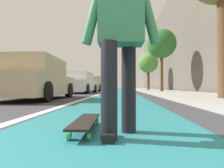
{
  "coord_description": "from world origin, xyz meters",
  "views": [
    {
      "loc": [
        -0.98,
        -0.18,
        0.44
      ],
      "look_at": [
        12.32,
        0.58,
        0.65
      ],
      "focal_mm": 29.16,
      "sensor_mm": 36.0,
      "label": 1
    }
  ],
  "objects_px": {
    "skater_person": "(120,32)",
    "parked_car_mid": "(79,83)",
    "parked_car_far": "(93,84)",
    "traffic_light": "(108,67)",
    "street_tree_far": "(148,63)",
    "street_tree_mid": "(161,44)",
    "skateboard": "(86,122)",
    "parked_car_near": "(35,80)"
  },
  "relations": [
    {
      "from": "skateboard",
      "to": "parked_car_near",
      "type": "distance_m",
      "value": 5.31
    },
    {
      "from": "street_tree_mid",
      "to": "parked_car_far",
      "type": "bearing_deg",
      "value": 43.46
    },
    {
      "from": "street_tree_mid",
      "to": "street_tree_far",
      "type": "height_order",
      "value": "street_tree_mid"
    },
    {
      "from": "traffic_light",
      "to": "street_tree_far",
      "type": "relative_size",
      "value": 1.02
    },
    {
      "from": "street_tree_far",
      "to": "skater_person",
      "type": "bearing_deg",
      "value": 171.22
    },
    {
      "from": "parked_car_near",
      "to": "parked_car_mid",
      "type": "xyz_separation_m",
      "value": [
        6.58,
        0.01,
        0.02
      ]
    },
    {
      "from": "traffic_light",
      "to": "street_tree_far",
      "type": "xyz_separation_m",
      "value": [
        -2.61,
        -4.55,
        0.11
      ]
    },
    {
      "from": "skater_person",
      "to": "parked_car_far",
      "type": "bearing_deg",
      "value": 9.99
    },
    {
      "from": "traffic_light",
      "to": "street_tree_mid",
      "type": "height_order",
      "value": "street_tree_mid"
    },
    {
      "from": "skateboard",
      "to": "parked_car_mid",
      "type": "height_order",
      "value": "parked_car_mid"
    },
    {
      "from": "skateboard",
      "to": "skater_person",
      "type": "relative_size",
      "value": 0.52
    },
    {
      "from": "parked_car_near",
      "to": "parked_car_mid",
      "type": "distance_m",
      "value": 6.58
    },
    {
      "from": "parked_car_near",
      "to": "traffic_light",
      "type": "xyz_separation_m",
      "value": [
        16.06,
        -1.33,
        2.17
      ]
    },
    {
      "from": "skateboard",
      "to": "parked_car_near",
      "type": "xyz_separation_m",
      "value": [
        4.5,
        2.74,
        0.6
      ]
    },
    {
      "from": "skater_person",
      "to": "skateboard",
      "type": "bearing_deg",
      "value": 66.64
    },
    {
      "from": "skater_person",
      "to": "street_tree_far",
      "type": "bearing_deg",
      "value": -8.78
    },
    {
      "from": "parked_car_mid",
      "to": "skateboard",
      "type": "bearing_deg",
      "value": -166.06
    },
    {
      "from": "skater_person",
      "to": "parked_car_mid",
      "type": "distance_m",
      "value": 11.66
    },
    {
      "from": "skateboard",
      "to": "parked_car_near",
      "type": "height_order",
      "value": "parked_car_near"
    },
    {
      "from": "skater_person",
      "to": "parked_car_far",
      "type": "relative_size",
      "value": 0.38
    },
    {
      "from": "parked_car_far",
      "to": "traffic_light",
      "type": "distance_m",
      "value": 4.0
    },
    {
      "from": "parked_car_mid",
      "to": "street_tree_mid",
      "type": "height_order",
      "value": "street_tree_mid"
    },
    {
      "from": "street_tree_far",
      "to": "parked_car_far",
      "type": "bearing_deg",
      "value": 94.65
    },
    {
      "from": "parked_car_far",
      "to": "skater_person",
      "type": "bearing_deg",
      "value": -170.01
    },
    {
      "from": "skater_person",
      "to": "traffic_light",
      "type": "relative_size",
      "value": 0.4
    },
    {
      "from": "parked_car_near",
      "to": "street_tree_far",
      "type": "relative_size",
      "value": 1.01
    },
    {
      "from": "parked_car_near",
      "to": "street_tree_mid",
      "type": "bearing_deg",
      "value": -41.1
    },
    {
      "from": "parked_car_mid",
      "to": "parked_car_far",
      "type": "xyz_separation_m",
      "value": [
        6.39,
        0.01,
        0.02
      ]
    },
    {
      "from": "skateboard",
      "to": "street_tree_mid",
      "type": "height_order",
      "value": "street_tree_mid"
    },
    {
      "from": "street_tree_far",
      "to": "street_tree_mid",
      "type": "bearing_deg",
      "value": 180.0
    },
    {
      "from": "street_tree_far",
      "to": "parked_car_near",
      "type": "bearing_deg",
      "value": 156.38
    },
    {
      "from": "parked_car_near",
      "to": "parked_car_mid",
      "type": "height_order",
      "value": "parked_car_mid"
    },
    {
      "from": "parked_car_near",
      "to": "skateboard",
      "type": "bearing_deg",
      "value": -148.68
    },
    {
      "from": "parked_car_near",
      "to": "street_tree_far",
      "type": "xyz_separation_m",
      "value": [
        13.45,
        -5.88,
        2.28
      ]
    },
    {
      "from": "skateboard",
      "to": "skater_person",
      "type": "bearing_deg",
      "value": -113.36
    },
    {
      "from": "street_tree_mid",
      "to": "street_tree_far",
      "type": "relative_size",
      "value": 1.11
    },
    {
      "from": "parked_car_mid",
      "to": "street_tree_far",
      "type": "relative_size",
      "value": 1.09
    },
    {
      "from": "skateboard",
      "to": "parked_car_mid",
      "type": "xyz_separation_m",
      "value": [
        11.09,
        2.75,
        0.61
      ]
    },
    {
      "from": "skateboard",
      "to": "traffic_light",
      "type": "height_order",
      "value": "traffic_light"
    },
    {
      "from": "parked_car_mid",
      "to": "street_tree_far",
      "type": "xyz_separation_m",
      "value": [
        6.86,
        -5.89,
        2.27
      ]
    },
    {
      "from": "skateboard",
      "to": "street_tree_mid",
      "type": "bearing_deg",
      "value": -15.6
    },
    {
      "from": "parked_car_far",
      "to": "traffic_light",
      "type": "xyz_separation_m",
      "value": [
        3.09,
        -1.35,
        2.14
      ]
    }
  ]
}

